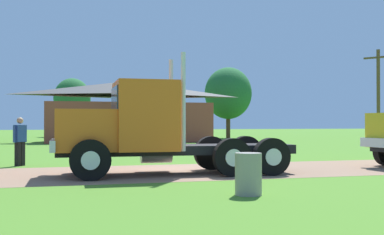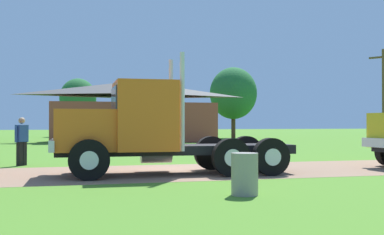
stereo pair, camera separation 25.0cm
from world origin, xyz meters
name	(u,v)px [view 2 (the right image)]	position (x,y,z in m)	size (l,w,h in m)	color
ground_plane	(193,171)	(0.00, 0.00, 0.00)	(200.00, 200.00, 0.00)	#4A7E25
dirt_track	(193,171)	(0.00, 0.00, 0.00)	(120.00, 5.32, 0.01)	#8E6D55
truck_foreground_white	(143,131)	(-1.76, -0.65, 1.35)	(7.46, 2.69, 3.66)	black
visitor_far_side	(22,139)	(-5.62, 3.64, 0.97)	(0.48, 0.48, 1.79)	#264C8C
steel_barrel	(245,174)	(-0.23, -5.32, 0.46)	(0.59, 0.59, 0.93)	gray
shed_building	(133,112)	(1.41, 25.43, 2.47)	(14.08, 6.44, 5.11)	brown
utility_pole_near	(384,93)	(19.35, 16.54, 3.85)	(1.39, 1.87, 7.21)	brown
tree_mid	(78,99)	(-2.73, 42.20, 4.41)	(4.21, 4.21, 6.74)	#513823
tree_right	(233,93)	(12.80, 32.23, 4.66)	(4.90, 4.90, 7.37)	#513823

